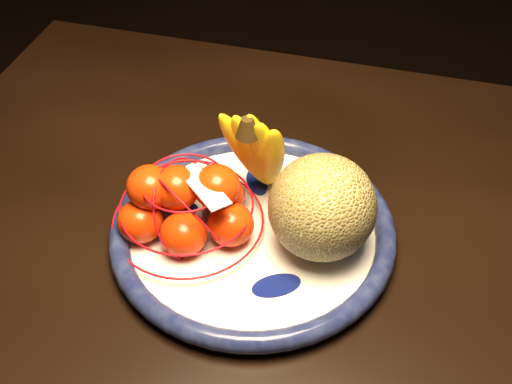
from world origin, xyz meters
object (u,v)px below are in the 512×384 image
at_px(dining_table, 443,334).
at_px(banana_bunch, 259,149).
at_px(cantaloupe, 322,207).
at_px(fruit_bowl, 253,230).
at_px(mandarin_bag, 187,205).

height_order(dining_table, banana_bunch, banana_bunch).
relative_size(dining_table, banana_bunch, 10.01).
bearing_deg(cantaloupe, fruit_bowl, -172.15).
xyz_separation_m(banana_bunch, mandarin_bag, (-0.06, -0.08, -0.04)).
bearing_deg(banana_bunch, cantaloupe, -21.98).
bearing_deg(mandarin_bag, fruit_bowl, 18.02).
distance_m(banana_bunch, mandarin_bag, 0.11).
distance_m(fruit_bowl, banana_bunch, 0.10).
bearing_deg(dining_table, fruit_bowl, 174.40).
height_order(fruit_bowl, banana_bunch, banana_bunch).
height_order(banana_bunch, mandarin_bag, banana_bunch).
bearing_deg(mandarin_bag, banana_bunch, 54.05).
bearing_deg(cantaloupe, banana_bunch, 154.83).
bearing_deg(fruit_bowl, cantaloupe, 7.85).
xyz_separation_m(dining_table, cantaloupe, (-0.17, 0.00, 0.15)).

